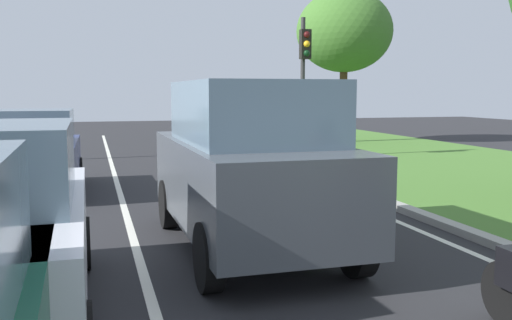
# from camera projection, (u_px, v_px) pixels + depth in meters

# --- Properties ---
(ground_plane) EXTENTS (60.00, 60.00, 0.00)m
(ground_plane) POSITION_uv_depth(u_px,v_px,m) (149.00, 186.00, 13.12)
(ground_plane) COLOR #262628
(lane_line_center) EXTENTS (0.12, 32.00, 0.01)m
(lane_line_center) POSITION_uv_depth(u_px,v_px,m) (118.00, 187.00, 12.93)
(lane_line_center) COLOR silver
(lane_line_center) RESTS_ON ground
(lane_line_right_edge) EXTENTS (0.12, 32.00, 0.01)m
(lane_line_right_edge) POSITION_uv_depth(u_px,v_px,m) (297.00, 179.00, 14.11)
(lane_line_right_edge) COLOR silver
(lane_line_right_edge) RESTS_ON ground
(grass_verge_right) EXTENTS (9.00, 48.00, 0.06)m
(grass_verge_right) POSITION_uv_depth(u_px,v_px,m) (468.00, 170.00, 15.45)
(grass_verge_right) COLOR #47752D
(grass_verge_right) RESTS_ON ground
(curb_right) EXTENTS (0.24, 48.00, 0.12)m
(curb_right) POSITION_uv_depth(u_px,v_px,m) (316.00, 176.00, 14.24)
(curb_right) COLOR #9E9B93
(curb_right) RESTS_ON ground
(car_suv_ahead) EXTENTS (2.01, 4.52, 2.28)m
(car_suv_ahead) POSITION_uv_depth(u_px,v_px,m) (249.00, 165.00, 7.70)
(car_suv_ahead) COLOR #474C51
(car_suv_ahead) RESTS_ON ground
(car_hatchback_far) EXTENTS (1.77, 3.72, 1.78)m
(car_hatchback_far) POSITION_uv_depth(u_px,v_px,m) (37.00, 152.00, 12.01)
(car_hatchback_far) COLOR navy
(car_hatchback_far) RESTS_ON ground
(traffic_light_near_right) EXTENTS (0.32, 0.50, 4.44)m
(traffic_light_near_right) POSITION_uv_depth(u_px,v_px,m) (304.00, 66.00, 17.77)
(traffic_light_near_right) COLOR #2D2D2D
(traffic_light_near_right) RESTS_ON ground
(tree_roadside_far) EXTENTS (3.94, 3.94, 6.30)m
(tree_roadside_far) POSITION_uv_depth(u_px,v_px,m) (344.00, 32.00, 23.51)
(tree_roadside_far) COLOR #4C331E
(tree_roadside_far) RESTS_ON ground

